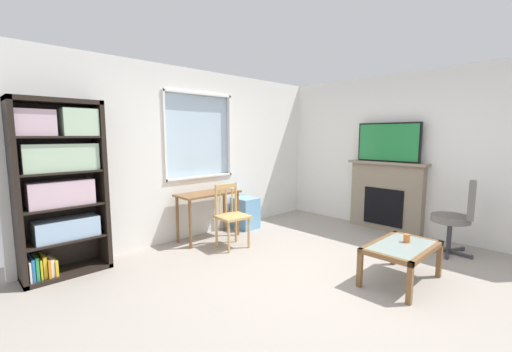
# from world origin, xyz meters

# --- Properties ---
(ground) EXTENTS (6.02, 5.58, 0.02)m
(ground) POSITION_xyz_m (0.00, 0.00, -0.01)
(ground) COLOR #9E9389
(wall_back_with_window) EXTENTS (5.02, 0.15, 2.60)m
(wall_back_with_window) POSITION_xyz_m (-0.00, 2.29, 1.27)
(wall_back_with_window) COLOR white
(wall_back_with_window) RESTS_ON ground
(wall_right) EXTENTS (0.12, 4.78, 2.60)m
(wall_right) POSITION_xyz_m (2.57, 0.00, 1.30)
(wall_right) COLOR white
(wall_right) RESTS_ON ground
(bookshelf) EXTENTS (0.90, 0.38, 1.99)m
(bookshelf) POSITION_xyz_m (-1.97, 2.05, 1.09)
(bookshelf) COLOR black
(bookshelf) RESTS_ON ground
(desk_under_window) EXTENTS (0.98, 0.45, 0.73)m
(desk_under_window) POSITION_xyz_m (-0.03, 1.94, 0.61)
(desk_under_window) COLOR brown
(desk_under_window) RESTS_ON ground
(wooden_chair) EXTENTS (0.46, 0.44, 0.90)m
(wooden_chair) POSITION_xyz_m (-0.01, 1.42, 0.46)
(wooden_chair) COLOR tan
(wooden_chair) RESTS_ON ground
(plastic_drawer_unit) EXTENTS (0.35, 0.40, 0.53)m
(plastic_drawer_unit) POSITION_xyz_m (0.78, 1.99, 0.26)
(plastic_drawer_unit) COLOR #72ADDB
(plastic_drawer_unit) RESTS_ON ground
(fireplace) EXTENTS (0.26, 1.29, 1.16)m
(fireplace) POSITION_xyz_m (2.42, 0.26, 0.58)
(fireplace) COLOR gray
(fireplace) RESTS_ON ground
(tv) EXTENTS (0.06, 1.03, 0.64)m
(tv) POSITION_xyz_m (2.40, 0.26, 1.48)
(tv) COLOR black
(tv) RESTS_ON fireplace
(office_chair) EXTENTS (0.58, 0.57, 1.00)m
(office_chair) POSITION_xyz_m (1.98, -0.92, 0.55)
(office_chair) COLOR slate
(office_chair) RESTS_ON ground
(coffee_table) EXTENTS (0.91, 0.56, 0.42)m
(coffee_table) POSITION_xyz_m (0.60, -0.74, 0.35)
(coffee_table) COLOR #8C9E99
(coffee_table) RESTS_ON ground
(sippy_cup) EXTENTS (0.07, 0.07, 0.09)m
(sippy_cup) POSITION_xyz_m (0.73, -0.74, 0.46)
(sippy_cup) COLOR orange
(sippy_cup) RESTS_ON coffee_table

